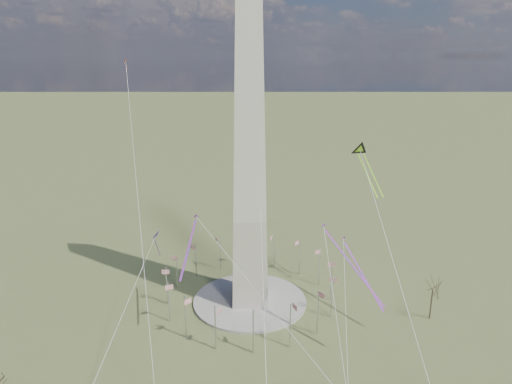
{
  "coord_description": "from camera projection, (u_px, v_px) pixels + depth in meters",
  "views": [
    {
      "loc": [
        -4.22,
        -129.67,
        75.47
      ],
      "look_at": [
        1.99,
        0.0,
        36.7
      ],
      "focal_mm": 32.0,
      "sensor_mm": 36.0,
      "label": 1
    }
  ],
  "objects": [
    {
      "name": "tree_near",
      "position": [
        433.0,
        287.0,
        133.6
      ],
      "size": [
        8.33,
        8.33,
        14.58
      ],
      "color": "#433628",
      "rests_on": "ground"
    },
    {
      "name": "kite_diamond_purple",
      "position": [
        156.0,
        238.0,
        146.47
      ],
      "size": [
        1.83,
        2.92,
        9.19
      ],
      "rotation": [
        0.0,
        0.0,
        2.68
      ],
      "color": "navy",
      "rests_on": "ground"
    },
    {
      "name": "kite_streamer_right",
      "position": [
        356.0,
        263.0,
        138.14
      ],
      "size": [
        8.87,
        21.15,
        15.16
      ],
      "rotation": [
        0.0,
        0.0,
        3.49
      ],
      "color": "#DA2247",
      "rests_on": "ground"
    },
    {
      "name": "kite_streamer_left",
      "position": [
        343.0,
        252.0,
        120.13
      ],
      "size": [
        13.56,
        19.8,
        15.63
      ],
      "rotation": [
        0.0,
        0.0,
        3.72
      ],
      "color": "#DA2247",
      "rests_on": "ground"
    },
    {
      "name": "kite_streamer_mid",
      "position": [
        191.0,
        239.0,
        128.04
      ],
      "size": [
        4.46,
        18.17,
        12.56
      ],
      "rotation": [
        0.0,
        0.0,
        2.96
      ],
      "color": "#DA2247",
      "rests_on": "ground"
    },
    {
      "name": "ground",
      "position": [
        250.0,
        302.0,
        145.9
      ],
      "size": [
        2000.0,
        2000.0,
        0.0
      ],
      "primitive_type": "plane",
      "color": "#4F5E2F",
      "rests_on": "ground"
    },
    {
      "name": "kite_small_white",
      "position": [
        256.0,
        84.0,
        168.11
      ],
      "size": [
        1.24,
        1.82,
        3.85
      ],
      "rotation": [
        0.0,
        0.0,
        2.48
      ],
      "color": "silver",
      "rests_on": "ground"
    },
    {
      "name": "plaza",
      "position": [
        250.0,
        301.0,
        145.78
      ],
      "size": [
        36.0,
        36.0,
        0.8
      ],
      "primitive_type": "cylinder",
      "color": "#A19E93",
      "rests_on": "ground"
    },
    {
      "name": "washington_monument",
      "position": [
        249.0,
        155.0,
        132.17
      ],
      "size": [
        15.56,
        15.56,
        100.0
      ],
      "color": "#BEBA9F",
      "rests_on": "plaza"
    },
    {
      "name": "kite_delta_black",
      "position": [
        361.0,
        153.0,
        149.94
      ],
      "size": [
        7.54,
        18.05,
        14.72
      ],
      "rotation": [
        0.0,
        0.0,
        3.32
      ],
      "color": "black",
      "rests_on": "ground"
    },
    {
      "name": "flagpole_ring",
      "position": [
        250.0,
        281.0,
        143.81
      ],
      "size": [
        54.4,
        54.4,
        13.0
      ],
      "color": "silver",
      "rests_on": "ground"
    },
    {
      "name": "kite_small_red",
      "position": [
        126.0,
        62.0,
        162.84
      ],
      "size": [
        1.14,
        1.54,
        3.91
      ],
      "rotation": [
        0.0,
        0.0,
        2.93
      ],
      "color": "red",
      "rests_on": "ground"
    }
  ]
}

